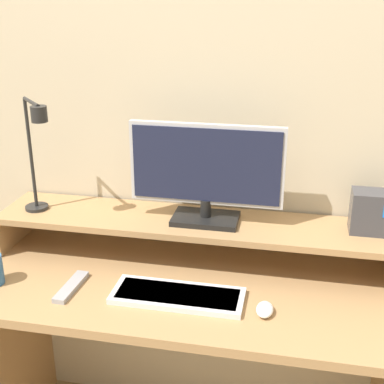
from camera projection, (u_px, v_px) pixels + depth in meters
The scene contains 9 objects.
wall_back at pixel (206, 113), 1.86m from camera, with size 6.00×0.05×2.50m.
desk at pixel (187, 338), 1.80m from camera, with size 1.39×0.60×0.77m.
monitor_shelf at pixel (197, 225), 1.83m from camera, with size 1.39×0.26×0.15m.
monitor at pixel (206, 172), 1.75m from camera, with size 0.51×0.14×0.34m.
desk_lamp at pixel (36, 149), 1.77m from camera, with size 0.17×0.17×0.40m.
router_dock at pixel (371, 212), 1.72m from camera, with size 0.13×0.09×0.14m.
keyboard at pixel (178, 295), 1.64m from camera, with size 0.41×0.15×0.02m.
mouse at pixel (265, 309), 1.56m from camera, with size 0.05×0.08×0.03m.
remote_control at pixel (71, 287), 1.69m from camera, with size 0.05×0.18×0.02m.
Camera 1 is at (0.32, -1.16, 1.67)m, focal length 50.00 mm.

